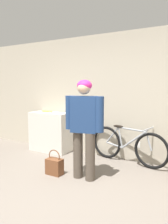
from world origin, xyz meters
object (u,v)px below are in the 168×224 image
person (84,123)px  banana (47,111)px  bicycle (127,145)px  handbag (54,166)px

person → banana: 1.87m
person → bicycle: (0.38, 1.07, -0.57)m
person → banana: size_ratio=4.73×
handbag → bicycle: bearing=52.4°
person → banana: bearing=134.3°
bicycle → banana: 2.03m
bicycle → banana: banana is taller
bicycle → handbag: bicycle is taller
person → bicycle: person is taller
person → banana: person is taller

